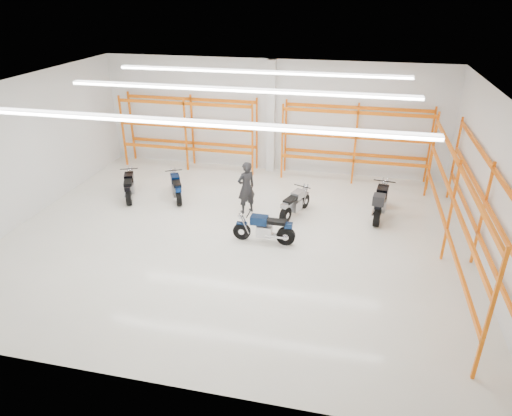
% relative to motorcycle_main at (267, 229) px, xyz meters
% --- Properties ---
extents(ground, '(14.00, 14.00, 0.00)m').
position_rel_motorcycle_main_xyz_m(ground, '(-1.04, 0.15, -0.44)').
color(ground, silver).
rests_on(ground, ground).
extents(room_shell, '(14.02, 12.02, 4.51)m').
position_rel_motorcycle_main_xyz_m(room_shell, '(-1.04, 0.18, 2.84)').
color(room_shell, white).
rests_on(room_shell, ground).
extents(motorcycle_main, '(1.92, 0.64, 0.94)m').
position_rel_motorcycle_main_xyz_m(motorcycle_main, '(0.00, 0.00, 0.00)').
color(motorcycle_main, black).
rests_on(motorcycle_main, ground).
extents(motorcycle_back_a, '(0.93, 1.83, 0.95)m').
position_rel_motorcycle_main_xyz_m(motorcycle_back_a, '(-5.50, 2.06, 0.00)').
color(motorcycle_back_a, black).
rests_on(motorcycle_back_a, ground).
extents(motorcycle_back_b, '(1.01, 1.72, 0.92)m').
position_rel_motorcycle_main_xyz_m(motorcycle_back_b, '(-3.81, 2.37, -0.01)').
color(motorcycle_back_b, black).
rests_on(motorcycle_back_b, ground).
extents(motorcycle_back_c, '(0.88, 1.78, 0.91)m').
position_rel_motorcycle_main_xyz_m(motorcycle_back_c, '(0.55, 1.93, -0.01)').
color(motorcycle_back_c, black).
rests_on(motorcycle_back_c, ground).
extents(motorcycle_back_d, '(0.78, 2.29, 1.18)m').
position_rel_motorcycle_main_xyz_m(motorcycle_back_d, '(3.34, 2.37, 0.12)').
color(motorcycle_back_d, black).
rests_on(motorcycle_back_d, ground).
extents(standing_man, '(0.78, 0.78, 1.82)m').
position_rel_motorcycle_main_xyz_m(standing_man, '(-1.08, 1.87, 0.47)').
color(standing_man, black).
rests_on(standing_man, ground).
extents(structural_column, '(0.32, 0.32, 4.50)m').
position_rel_motorcycle_main_xyz_m(structural_column, '(-1.04, 5.97, 1.81)').
color(structural_column, white).
rests_on(structural_column, ground).
extents(pallet_racking_back_left, '(5.67, 0.87, 3.00)m').
position_rel_motorcycle_main_xyz_m(pallet_racking_back_left, '(-4.44, 5.63, 1.35)').
color(pallet_racking_back_left, orange).
rests_on(pallet_racking_back_left, ground).
extents(pallet_racking_back_right, '(5.67, 0.87, 3.00)m').
position_rel_motorcycle_main_xyz_m(pallet_racking_back_right, '(2.36, 5.63, 1.35)').
color(pallet_racking_back_right, orange).
rests_on(pallet_racking_back_right, ground).
extents(pallet_racking_side, '(0.87, 9.07, 3.00)m').
position_rel_motorcycle_main_xyz_m(pallet_racking_side, '(5.44, 0.15, 1.37)').
color(pallet_racking_side, orange).
rests_on(pallet_racking_side, ground).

